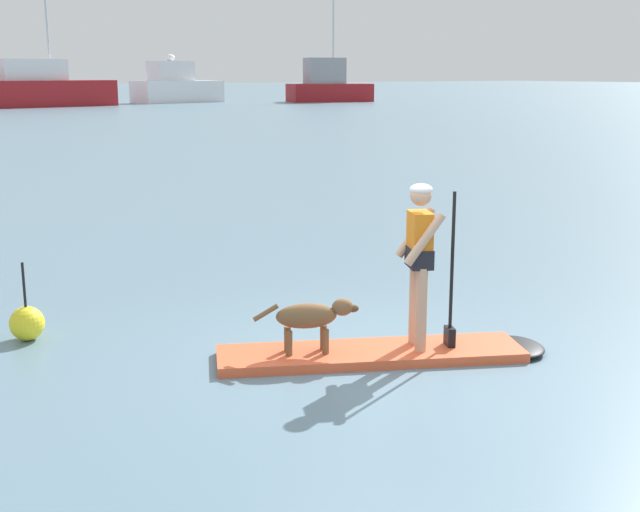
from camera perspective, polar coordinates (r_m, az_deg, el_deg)
ground_plane at (r=8.68m, az=3.49°, el=-7.04°), size 400.00×400.00×0.00m
paddleboard at (r=8.71m, az=4.97°, el=-6.64°), size 3.46×2.06×0.10m
person_paddler at (r=8.49m, az=6.96°, el=0.18°), size 0.68×0.60×1.72m
dog at (r=8.44m, az=-0.61°, el=-4.23°), size 1.02×0.51×0.56m
moored_boat_starboard at (r=75.19m, az=-18.60°, el=10.88°), size 12.33×4.91×11.29m
moored_boat_outer at (r=82.74m, az=-9.87°, el=11.41°), size 9.24×4.96×4.55m
moored_boat_far_port at (r=83.73m, az=0.56°, el=11.66°), size 8.70×5.14×10.97m
marker_buoy at (r=9.73m, az=-19.52°, el=-4.37°), size 0.38×0.38×0.88m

